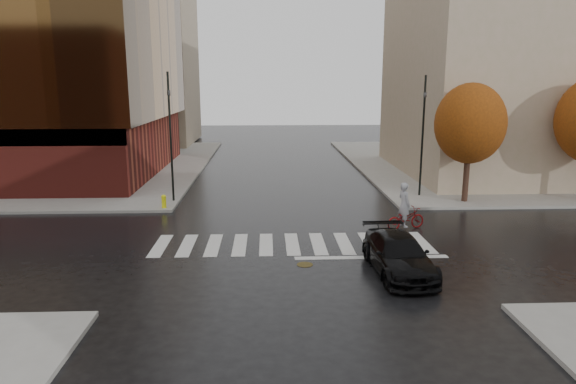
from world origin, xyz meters
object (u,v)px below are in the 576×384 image
traffic_light_ne (423,129)px  fire_hydrant (164,201)px  traffic_light_nw (170,129)px  cyclist (405,213)px  sedan (398,255)px

traffic_light_ne → fire_hydrant: size_ratio=9.65×
traffic_light_nw → cyclist: bearing=39.2°
sedan → traffic_light_ne: (4.29, 11.91, 3.36)m
cyclist → traffic_light_nw: 13.37m
traffic_light_nw → fire_hydrant: traffic_light_nw is taller
sedan → traffic_light_nw: traffic_light_nw is taller
traffic_light_nw → fire_hydrant: size_ratio=9.89×
traffic_light_ne → fire_hydrant: bearing=-11.1°
cyclist → fire_hydrant: size_ratio=3.09×
traffic_light_nw → sedan: bearing=17.1°
sedan → traffic_light_ne: 13.10m
traffic_light_ne → fire_hydrant: 15.04m
cyclist → traffic_light_ne: bearing=-41.5°
cyclist → fire_hydrant: bearing=51.7°
traffic_light_nw → traffic_light_ne: 14.24m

